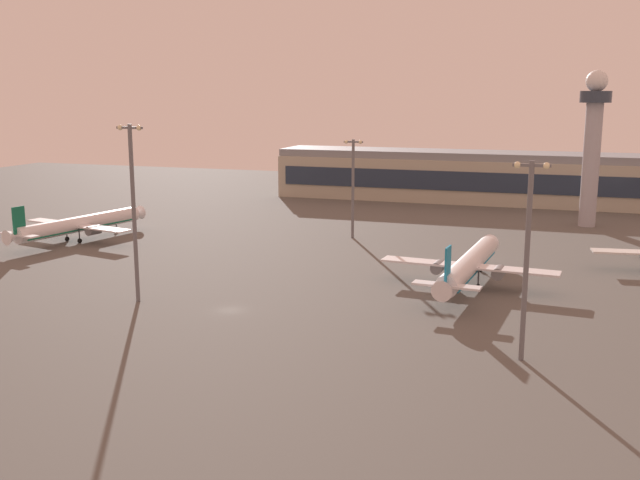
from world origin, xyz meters
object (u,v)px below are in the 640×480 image
at_px(airplane_near_gate, 469,265).
at_px(apron_light_west, 133,204).
at_px(apron_light_central, 527,249).
at_px(apron_light_east, 353,182).
at_px(control_tower, 593,138).
at_px(airplane_far_stand, 79,225).

distance_m(airplane_near_gate, apron_light_west, 61.20).
relative_size(apron_light_central, apron_light_east, 1.10).
bearing_deg(control_tower, apron_light_central, -95.25).
bearing_deg(control_tower, airplane_near_gate, -106.57).
distance_m(control_tower, apron_light_east, 66.81).
bearing_deg(airplane_near_gate, apron_light_west, -147.15).
distance_m(airplane_far_stand, apron_light_east, 67.41).
height_order(control_tower, apron_light_east, control_tower).
distance_m(control_tower, apron_light_west, 126.92).
relative_size(control_tower, airplane_near_gate, 0.97).
bearing_deg(apron_light_east, airplane_far_stand, -158.21).
relative_size(airplane_far_stand, apron_light_central, 1.53).
relative_size(airplane_near_gate, apron_light_central, 1.57).
xyz_separation_m(airplane_far_stand, apron_light_west, (42.64, -41.62, 13.04)).
bearing_deg(airplane_far_stand, airplane_near_gate, 4.25).
xyz_separation_m(airplane_near_gate, apron_light_central, (11.87, -36.60, 11.18)).
relative_size(airplane_far_stand, apron_light_east, 1.69).
height_order(airplane_near_gate, apron_light_central, apron_light_central).
xyz_separation_m(airplane_far_stand, apron_light_east, (61.91, 24.75, 9.96)).
bearing_deg(apron_light_west, airplane_near_gate, 28.36).
bearing_deg(apron_light_central, control_tower, 84.75).
relative_size(airplane_near_gate, apron_light_east, 1.74).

